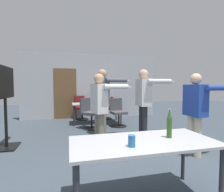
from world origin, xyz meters
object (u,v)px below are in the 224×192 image
at_px(office_chair_far_right, 118,113).
at_px(beer_bottle, 169,124).
at_px(office_chair_side_rolled, 90,114).
at_px(person_far_watching, 103,95).
at_px(drink_cup, 132,141).
at_px(person_right_polo, 196,106).
at_px(person_left_plaid, 144,97).
at_px(person_near_casual, 100,104).
at_px(office_chair_far_left, 107,109).
at_px(office_chair_mid_tucked, 81,108).
at_px(tv_screen, 5,96).

xyz_separation_m(office_chair_far_right, beer_bottle, (-0.43, -3.74, 0.46)).
relative_size(office_chair_side_rolled, office_chair_far_right, 1.04).
height_order(person_far_watching, drink_cup, person_far_watching).
bearing_deg(beer_bottle, person_right_polo, 40.03).
bearing_deg(office_chair_far_right, person_left_plaid, 91.85).
height_order(person_far_watching, person_near_casual, person_far_watching).
height_order(office_chair_far_left, office_chair_mid_tucked, office_chair_mid_tucked).
bearing_deg(person_left_plaid, office_chair_far_right, -169.83).
bearing_deg(drink_cup, office_chair_far_right, 76.02).
height_order(office_chair_side_rolled, office_chair_mid_tucked, office_chair_side_rolled).
bearing_deg(drink_cup, office_chair_far_left, 80.11).
xyz_separation_m(tv_screen, drink_cup, (1.93, -2.51, -0.34)).
height_order(person_near_casual, office_chair_side_rolled, person_near_casual).
xyz_separation_m(person_far_watching, person_near_casual, (-0.26, -1.00, -0.13)).
xyz_separation_m(office_chair_side_rolled, office_chair_far_right, (0.96, 0.13, -0.02)).
xyz_separation_m(person_far_watching, office_chair_mid_tucked, (-0.40, 2.45, -0.65)).
distance_m(tv_screen, person_far_watching, 2.25).
bearing_deg(office_chair_far_right, person_near_casual, 57.80).
distance_m(tv_screen, person_right_polo, 3.91).
height_order(person_near_casual, drink_cup, person_near_casual).
bearing_deg(tv_screen, drink_cup, -142.44).
xyz_separation_m(tv_screen, beer_bottle, (2.47, -2.32, -0.24)).
relative_size(person_right_polo, beer_bottle, 4.53).
distance_m(person_far_watching, beer_bottle, 2.78).
bearing_deg(drink_cup, beer_bottle, 18.93).
xyz_separation_m(person_near_casual, person_right_polo, (1.73, -0.76, -0.01)).
bearing_deg(person_near_casual, person_far_watching, 152.58).
height_order(office_chair_far_right, beer_bottle, beer_bottle).
height_order(tv_screen, drink_cup, tv_screen).
bearing_deg(tv_screen, beer_bottle, -133.19).
height_order(office_chair_mid_tucked, beer_bottle, beer_bottle).
height_order(office_chair_far_right, office_chair_mid_tucked, office_chair_mid_tucked).
xyz_separation_m(tv_screen, office_chair_far_right, (2.91, 1.42, -0.69)).
height_order(person_left_plaid, beer_bottle, person_left_plaid).
bearing_deg(person_far_watching, office_chair_far_left, 153.23).
bearing_deg(person_left_plaid, tv_screen, -90.62).
xyz_separation_m(office_chair_mid_tucked, beer_bottle, (0.67, -5.22, 0.45)).
height_order(person_right_polo, drink_cup, person_right_polo).
height_order(person_left_plaid, office_chair_far_right, person_left_plaid).
relative_size(tv_screen, office_chair_side_rolled, 1.85).
bearing_deg(beer_bottle, person_near_casual, 106.61).
bearing_deg(person_right_polo, person_far_watching, -143.58).
bearing_deg(office_chair_mid_tucked, person_right_polo, 93.44).
height_order(person_left_plaid, person_right_polo, person_left_plaid).
relative_size(office_chair_far_right, beer_bottle, 2.64).
distance_m(person_near_casual, office_chair_side_rolled, 1.91).
height_order(person_right_polo, office_chair_far_right, person_right_polo).
relative_size(person_near_casual, beer_bottle, 4.59).
height_order(person_far_watching, office_chair_far_left, person_far_watching).
distance_m(person_far_watching, person_near_casual, 1.04).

